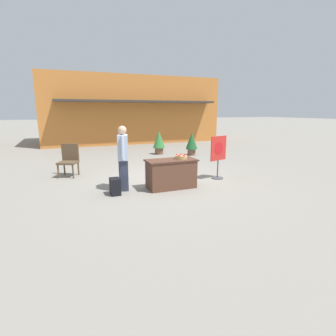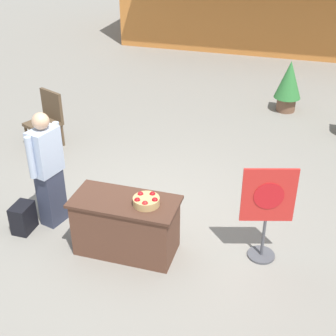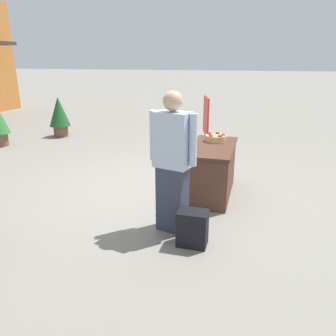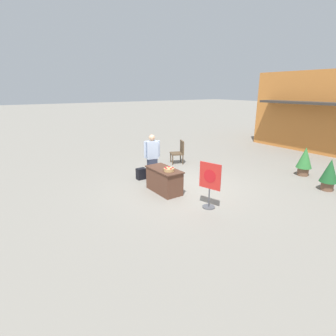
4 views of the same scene
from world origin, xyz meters
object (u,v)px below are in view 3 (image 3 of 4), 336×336
at_px(backpack, 192,228).
at_px(potted_plant_far_right, 59,114).
at_px(poster_board, 206,126).
at_px(apple_basket, 216,138).
at_px(person_visitor, 173,163).
at_px(display_table, 211,170).

bearing_deg(backpack, potted_plant_far_right, 45.55).
bearing_deg(poster_board, apple_basket, -91.07).
bearing_deg(apple_basket, potted_plant_far_right, 59.73).
distance_m(person_visitor, poster_board, 2.99).
height_order(apple_basket, person_visitor, person_visitor).
bearing_deg(person_visitor, potted_plant_far_right, 59.02).
height_order(person_visitor, potted_plant_far_right, person_visitor).
bearing_deg(apple_basket, person_visitor, 168.62).
xyz_separation_m(apple_basket, poster_board, (1.45, 0.39, -0.10)).
distance_m(backpack, potted_plant_far_right, 6.49).
relative_size(person_visitor, potted_plant_far_right, 1.58).
bearing_deg(apple_basket, backpack, -179.79).
bearing_deg(potted_plant_far_right, poster_board, -106.46).
relative_size(display_table, poster_board, 1.03).
xyz_separation_m(poster_board, potted_plant_far_right, (1.25, 4.22, -0.14)).
distance_m(backpack, poster_board, 3.36).
xyz_separation_m(display_table, backpack, (-1.55, -0.02, -0.19)).
height_order(poster_board, potted_plant_far_right, poster_board).
relative_size(person_visitor, backpack, 4.07).
distance_m(apple_basket, backpack, 1.95).
height_order(apple_basket, backpack, apple_basket).
distance_m(apple_basket, poster_board, 1.50).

